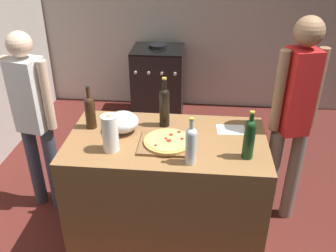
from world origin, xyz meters
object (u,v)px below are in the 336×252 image
(wine_bottle_dark, at_px, (164,105))
(mixing_bowl, at_px, (122,122))
(wine_bottle_green, at_px, (249,137))
(person_in_stripes, at_px, (33,115))
(pizza, at_px, (168,141))
(paper_towel_roll, at_px, (110,133))
(wine_bottle_clear, at_px, (90,111))
(wine_bottle_amber, at_px, (191,144))
(stove, at_px, (158,82))
(person_in_red, at_px, (293,115))

(wine_bottle_dark, bearing_deg, mixing_bowl, -158.68)
(wine_bottle_green, xyz_separation_m, person_in_stripes, (-1.65, 0.42, -0.13))
(pizza, height_order, paper_towel_roll, paper_towel_roll)
(pizza, relative_size, mixing_bowl, 1.40)
(person_in_stripes, bearing_deg, wine_bottle_clear, -13.22)
(wine_bottle_green, height_order, wine_bottle_dark, wine_bottle_dark)
(pizza, distance_m, mixing_bowl, 0.39)
(wine_bottle_amber, relative_size, stove, 0.35)
(pizza, bearing_deg, paper_towel_roll, -164.99)
(pizza, relative_size, person_in_red, 0.20)
(wine_bottle_dark, relative_size, person_in_red, 0.23)
(mixing_bowl, distance_m, wine_bottle_clear, 0.26)
(mixing_bowl, relative_size, person_in_stripes, 0.15)
(mixing_bowl, xyz_separation_m, person_in_stripes, (-0.76, 0.15, -0.06))
(wine_bottle_dark, height_order, stove, wine_bottle_dark)
(wine_bottle_amber, xyz_separation_m, wine_bottle_dark, (-0.22, 0.48, 0.03))
(stove, xyz_separation_m, person_in_stripes, (-0.78, -1.87, 0.45))
(wine_bottle_clear, relative_size, wine_bottle_dark, 0.85)
(wine_bottle_amber, bearing_deg, wine_bottle_green, 15.12)
(wine_bottle_green, bearing_deg, person_in_red, 49.50)
(mixing_bowl, xyz_separation_m, person_in_red, (1.26, 0.17, 0.03))
(pizza, height_order, wine_bottle_clear, wine_bottle_clear)
(stove, relative_size, person_in_stripes, 0.60)
(paper_towel_roll, bearing_deg, wine_bottle_dark, 49.49)
(paper_towel_roll, relative_size, wine_bottle_clear, 0.80)
(paper_towel_roll, bearing_deg, stove, 88.85)
(pizza, xyz_separation_m, wine_bottle_dark, (-0.05, 0.28, 0.14))
(person_in_stripes, bearing_deg, person_in_red, 0.46)
(wine_bottle_amber, height_order, person_in_stripes, person_in_stripes)
(stove, distance_m, person_in_stripes, 2.08)
(wine_bottle_clear, height_order, wine_bottle_dark, wine_bottle_dark)
(wine_bottle_green, distance_m, wine_bottle_amber, 0.38)
(paper_towel_roll, height_order, wine_bottle_dark, wine_bottle_dark)
(wine_bottle_dark, bearing_deg, wine_bottle_green, -33.10)
(mixing_bowl, relative_size, wine_bottle_dark, 0.63)
(wine_bottle_clear, height_order, person_in_red, person_in_red)
(person_in_stripes, xyz_separation_m, person_in_red, (2.02, 0.02, 0.09))
(wine_bottle_green, xyz_separation_m, wine_bottle_clear, (-1.14, 0.30, -0.01))
(wine_bottle_amber, distance_m, wine_bottle_dark, 0.53)
(paper_towel_roll, height_order, person_in_red, person_in_red)
(pizza, bearing_deg, person_in_red, 20.17)
(wine_bottle_green, height_order, wine_bottle_clear, wine_bottle_green)
(mixing_bowl, bearing_deg, wine_bottle_clear, 171.97)
(wine_bottle_dark, bearing_deg, paper_towel_roll, -130.51)
(wine_bottle_clear, distance_m, wine_bottle_dark, 0.55)
(pizza, bearing_deg, wine_bottle_green, -10.98)
(person_in_stripes, relative_size, person_in_red, 0.92)
(mixing_bowl, height_order, wine_bottle_green, wine_bottle_green)
(pizza, distance_m, wine_bottle_clear, 0.64)
(mixing_bowl, height_order, wine_bottle_amber, wine_bottle_amber)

